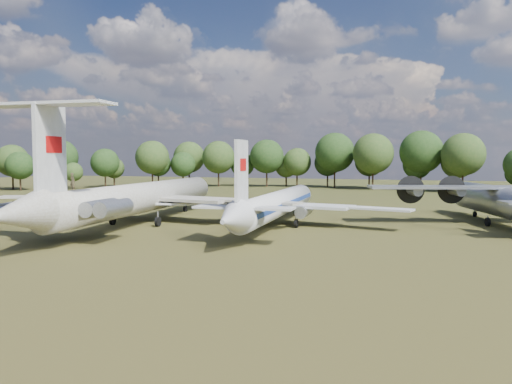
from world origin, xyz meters
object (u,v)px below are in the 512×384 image
(person_on_il62, at_px, (73,181))
(il62_airliner, at_px, (143,203))
(small_prop_northwest, at_px, (9,210))
(tu104_jet, at_px, (278,209))
(an12_transport, at_px, (504,206))

(person_on_il62, bearing_deg, il62_airliner, -70.63)
(small_prop_northwest, bearing_deg, il62_airliner, -15.10)
(il62_airliner, height_order, person_on_il62, person_on_il62)
(il62_airliner, bearing_deg, tu104_jet, 7.19)
(tu104_jet, bearing_deg, person_on_il62, -133.99)
(il62_airliner, distance_m, tu104_jet, 18.84)
(person_on_il62, bearing_deg, tu104_jet, -116.16)
(an12_transport, xyz_separation_m, small_prop_northwest, (-70.95, -13.44, -1.46))
(tu104_jet, height_order, small_prop_northwest, tu104_jet)
(il62_airliner, xyz_separation_m, small_prop_northwest, (-23.37, 0.17, -1.67))
(il62_airliner, relative_size, tu104_jet, 1.25)
(small_prop_northwest, bearing_deg, tu104_jet, -10.12)
(small_prop_northwest, xyz_separation_m, person_on_il62, (24.37, -16.12, 5.47))
(an12_transport, xyz_separation_m, person_on_il62, (-46.59, -29.55, 4.01))
(il62_airliner, xyz_separation_m, tu104_jet, (18.50, 3.52, -0.52))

